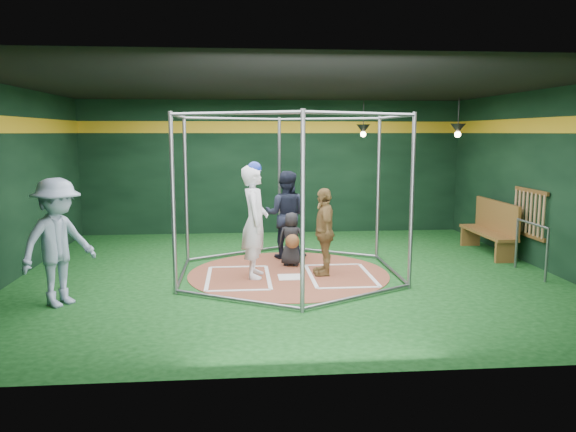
{
  "coord_description": "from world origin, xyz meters",
  "views": [
    {
      "loc": [
        -0.93,
        -10.34,
        2.66
      ],
      "look_at": [
        0.0,
        0.1,
        1.1
      ],
      "focal_mm": 35.0,
      "sensor_mm": 36.0,
      "label": 1
    }
  ],
  "objects": [
    {
      "name": "room_shell",
      "position": [
        0.0,
        0.01,
        1.75
      ],
      "size": [
        10.1,
        9.1,
        3.53
      ],
      "color": "#0C3811",
      "rests_on": "ground"
    },
    {
      "name": "dugout_bench",
      "position": [
        4.64,
        1.43,
        0.6
      ],
      "size": [
        0.47,
        2.02,
        1.18
      ],
      "color": "brown",
      "rests_on": "ground"
    },
    {
      "name": "batting_cage",
      "position": [
        -0.0,
        -0.0,
        1.5
      ],
      "size": [
        4.05,
        4.67,
        3.0
      ],
      "color": "gray",
      "rests_on": "ground"
    },
    {
      "name": "umpire",
      "position": [
        0.07,
        1.37,
        0.94
      ],
      "size": [
        1.04,
        0.9,
        1.86
      ],
      "primitive_type": "imported",
      "rotation": [
        0.0,
        0.0,
        2.9
      ],
      "color": "black",
      "rests_on": "clay_disc"
    },
    {
      "name": "bat_rack",
      "position": [
        4.93,
        0.4,
        1.05
      ],
      "size": [
        0.07,
        1.25,
        0.98
      ],
      "color": "brown",
      "rests_on": "room_shell"
    },
    {
      "name": "batter_figure",
      "position": [
        -0.64,
        -0.18,
        1.07
      ],
      "size": [
        0.54,
        0.78,
        2.13
      ],
      "color": "white",
      "rests_on": "clay_disc"
    },
    {
      "name": "pendant_lamp_near",
      "position": [
        2.2,
        3.6,
        2.74
      ],
      "size": [
        0.34,
        0.34,
        0.9
      ],
      "color": "black",
      "rests_on": "room_shell"
    },
    {
      "name": "home_plate",
      "position": [
        0.0,
        -0.3,
        0.02
      ],
      "size": [
        0.43,
        0.43,
        0.01
      ],
      "primitive_type": "cube",
      "color": "white",
      "rests_on": "clay_disc"
    },
    {
      "name": "visitor_leopard",
      "position": [
        0.66,
        -0.11,
        0.83
      ],
      "size": [
        0.41,
        0.96,
        1.64
      ],
      "primitive_type": "imported",
      "rotation": [
        0.0,
        0.0,
        -1.59
      ],
      "color": "#A98548",
      "rests_on": "clay_disc"
    },
    {
      "name": "bystander_blue",
      "position": [
        -3.7,
        -1.6,
        0.99
      ],
      "size": [
        1.35,
        1.47,
        1.98
      ],
      "primitive_type": "imported",
      "rotation": [
        0.0,
        0.0,
        0.93
      ],
      "color": "#8B9EB9",
      "rests_on": "ground"
    },
    {
      "name": "batter_box_right",
      "position": [
        0.95,
        -0.25,
        0.02
      ],
      "size": [
        1.17,
        1.77,
        0.01
      ],
      "color": "white",
      "rests_on": "clay_disc"
    },
    {
      "name": "clay_disc",
      "position": [
        0.0,
        0.0,
        0.01
      ],
      "size": [
        3.8,
        3.8,
        0.01
      ],
      "primitive_type": "cylinder",
      "color": "brown",
      "rests_on": "ground"
    },
    {
      "name": "steel_railing",
      "position": [
        4.55,
        -0.44,
        0.67
      ],
      "size": [
        0.05,
        1.16,
        1.0
      ],
      "color": "gray",
      "rests_on": "ground"
    },
    {
      "name": "batter_box_left",
      "position": [
        -0.95,
        -0.25,
        0.02
      ],
      "size": [
        1.17,
        1.77,
        0.01
      ],
      "color": "white",
      "rests_on": "clay_disc"
    },
    {
      "name": "pendant_lamp_far",
      "position": [
        4.0,
        2.0,
        2.74
      ],
      "size": [
        0.34,
        0.34,
        0.9
      ],
      "color": "black",
      "rests_on": "room_shell"
    },
    {
      "name": "catcher_figure",
      "position": [
        0.11,
        0.64,
        0.55
      ],
      "size": [
        0.61,
        0.63,
        1.08
      ],
      "color": "black",
      "rests_on": "clay_disc"
    }
  ]
}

